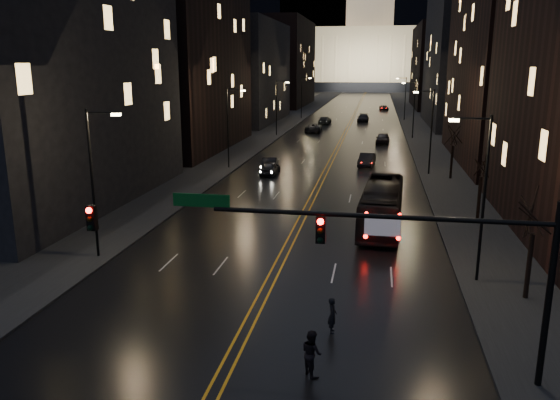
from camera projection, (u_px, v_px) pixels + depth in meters
The scene contains 35 objects.
ground at pixel (231, 359), 21.77m from camera, with size 900.00×900.00×0.00m, color black.
road at pixel (357, 109), 146.01m from camera, with size 20.00×320.00×0.02m, color black.
sidewalk_left at pixel (305, 108), 148.37m from camera, with size 8.00×320.00×0.16m, color black.
sidewalk_right at pixel (411, 109), 143.63m from camera, with size 8.00×320.00×0.16m, color black.
center_line at pixel (357, 109), 146.01m from camera, with size 0.62×320.00×0.01m, color orange.
building_left_near at pixel (46, 70), 43.70m from camera, with size 12.00×28.00×22.00m, color black.
building_left_mid at pixel (182, 45), 73.57m from camera, with size 12.00×30.00×28.00m, color black.
building_left_far at pixel (248, 72), 110.85m from camera, with size 12.00×34.00×20.00m, color black.
building_left_dist at pixel (286, 63), 156.24m from camera, with size 12.00×40.00×24.00m, color black.
building_right_mid at pixel (464, 56), 103.02m from camera, with size 12.00×34.00×26.00m, color black.
building_right_dist at pixel (437, 67), 149.37m from camera, with size 12.00×40.00×22.00m, color black.
capitol at pixel (368, 53), 256.59m from camera, with size 90.00×50.00×58.50m.
traffic_signal at pixel (387, 246), 19.53m from camera, with size 17.29×0.45×7.00m.
streetlamp_right_near at pixel (481, 191), 28.27m from camera, with size 2.13×0.25×9.00m.
streetlamp_left_near at pixel (95, 176), 31.93m from camera, with size 2.13×0.25×9.00m.
streetlamp_right_mid at pixel (430, 127), 56.94m from camera, with size 2.13×0.25×9.00m.
streetlamp_left_mid at pixel (229, 124), 60.60m from camera, with size 2.13×0.25×9.00m.
streetlamp_right_far at pixel (413, 107), 85.62m from camera, with size 2.13×0.25×9.00m.
streetlamp_left_far at pixel (278, 105), 89.28m from camera, with size 2.13×0.25×9.00m.
streetlamp_right_dist at pixel (404, 96), 114.29m from camera, with size 2.13×0.25×9.00m.
streetlamp_left_dist at pixel (302, 95), 117.95m from camera, with size 2.13×0.25×9.00m.
tree_right_near at pixel (535, 213), 26.12m from camera, with size 2.40×2.40×6.65m.
tree_right_mid at pixel (482, 163), 39.50m from camera, with size 2.40×2.40×6.65m.
tree_right_far at pixel (454, 136), 54.80m from camera, with size 2.40×2.40×6.65m.
bus at pixel (382, 206), 39.21m from camera, with size 2.66×11.36×3.16m, color black.
oncoming_car_a at pixel (270, 168), 58.23m from camera, with size 1.78×4.42×1.51m, color black.
oncoming_car_b at pixel (270, 163), 60.94m from camera, with size 1.58×4.52×1.49m, color black.
oncoming_car_c at pixel (314, 128), 95.31m from camera, with size 2.63×5.70×1.59m, color black.
oncoming_car_d at pixel (325, 120), 108.62m from camera, with size 2.12×5.21×1.51m, color black.
receding_car_a at pixel (367, 160), 63.20m from camera, with size 1.60×4.60×1.51m, color black.
receding_car_b at pixel (383, 138), 81.24m from camera, with size 1.92×4.78×1.63m, color black.
receding_car_c at pixel (363, 118), 112.40m from camera, with size 2.22×5.45×1.58m, color black.
receding_car_d at pixel (384, 108), 141.42m from camera, with size 2.15×4.66×1.30m, color black.
pedestrian_a at pixel (332, 315), 23.76m from camera, with size 0.59×0.39×1.62m, color black.
pedestrian_b at pixel (312, 353), 20.50m from camera, with size 0.88×0.48×1.81m, color black.
Camera 1 is at (5.35, -18.95, 11.41)m, focal length 35.00 mm.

